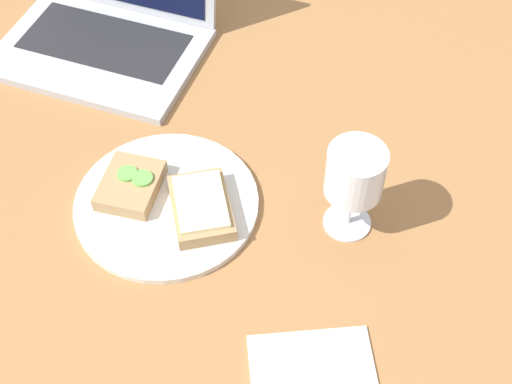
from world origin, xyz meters
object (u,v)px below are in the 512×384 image
Objects in this scene: plate at (167,204)px; laptop at (108,20)px; wine_glass at (355,176)px; sandwich_with_cheese at (201,207)px; sandwich_with_cucumber at (131,185)px.

laptop reaches higher than plate.
sandwich_with_cheese is at bearing -163.02° from wine_glass.
plate is 5.73cm from sandwich_with_cheese.
wine_glass reaches higher than plate.
wine_glass is 0.43× the size of laptop.
laptop is (-48.50, 24.05, -6.13)cm from wine_glass.
sandwich_with_cheese is 0.42× the size of laptop.
laptop is at bearing 134.41° from sandwich_with_cheese.
sandwich_with_cucumber is 31.58cm from wine_glass.
sandwich_with_cheese is 0.96× the size of wine_glass.
sandwich_with_cheese is at bearing -1.38° from plate.
plate is 1.80× the size of wine_glass.
wine_glass is at bearing 16.98° from sandwich_with_cheese.
plate is at bearing -51.28° from laptop.
wine_glass is at bearing 10.50° from sandwich_with_cucumber.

